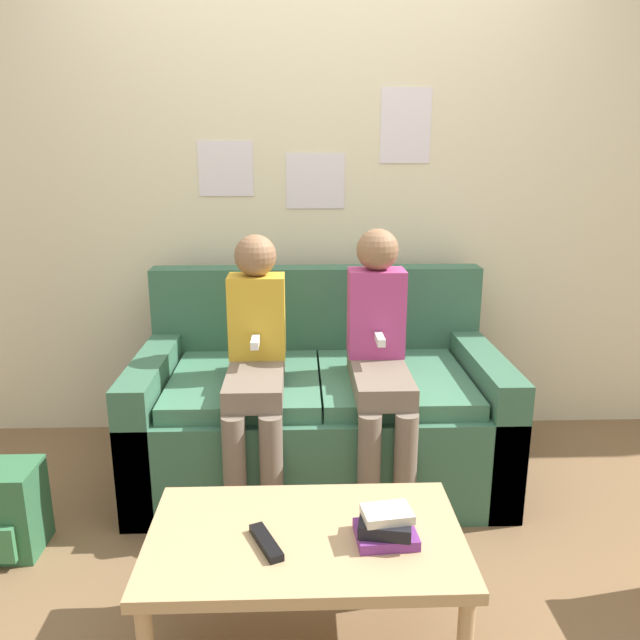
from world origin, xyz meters
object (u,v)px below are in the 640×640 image
(couch, at_px, (319,411))
(person_left, at_px, (256,357))
(person_right, at_px, (379,353))
(tv_remote, at_px, (266,542))
(coffee_table, at_px, (305,547))

(couch, distance_m, person_left, 0.48)
(person_right, bearing_deg, tv_remote, -114.31)
(coffee_table, relative_size, person_right, 0.79)
(couch, distance_m, person_right, 0.48)
(couch, relative_size, person_right, 1.40)
(person_left, distance_m, person_right, 0.52)
(person_left, height_order, person_right, person_right)
(person_right, xyz_separation_m, tv_remote, (-0.43, -0.95, -0.23))
(coffee_table, bearing_deg, tv_remote, -153.62)
(person_left, bearing_deg, coffee_table, -77.85)
(coffee_table, distance_m, tv_remote, 0.13)
(coffee_table, xyz_separation_m, person_left, (-0.19, 0.90, 0.28))
(tv_remote, bearing_deg, person_left, 71.22)
(person_left, relative_size, person_right, 0.98)
(couch, xyz_separation_m, coffee_table, (-0.08, -1.11, 0.06))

